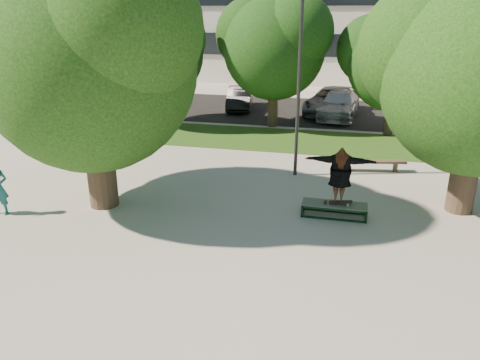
% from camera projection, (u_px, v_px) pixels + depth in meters
% --- Properties ---
extents(ground, '(120.00, 120.00, 0.00)m').
position_uv_depth(ground, '(233.00, 234.00, 12.15)').
color(ground, gray).
rests_on(ground, ground).
extents(grass_strip, '(30.00, 4.00, 0.02)m').
position_uv_depth(grass_strip, '(308.00, 141.00, 20.61)').
color(grass_strip, '#1E4413').
rests_on(grass_strip, ground).
extents(asphalt_strip, '(40.00, 8.00, 0.01)m').
position_uv_depth(asphalt_strip, '(301.00, 111.00, 26.76)').
color(asphalt_strip, black).
rests_on(asphalt_strip, ground).
extents(tree_left, '(6.96, 5.95, 7.12)m').
position_uv_depth(tree_left, '(87.00, 52.00, 12.56)').
color(tree_left, '#38281E').
rests_on(tree_left, ground).
extents(tree_right, '(6.24, 5.33, 6.51)m').
position_uv_depth(tree_right, '(479.00, 66.00, 12.27)').
color(tree_right, '#38281E').
rests_on(tree_right, ground).
extents(bg_tree_left, '(5.28, 4.51, 5.77)m').
position_uv_depth(bg_tree_left, '(156.00, 48.00, 22.40)').
color(bg_tree_left, '#38281E').
rests_on(bg_tree_left, ground).
extents(bg_tree_mid, '(5.76, 4.92, 6.24)m').
position_uv_depth(bg_tree_mid, '(273.00, 42.00, 22.03)').
color(bg_tree_mid, '#38281E').
rests_on(bg_tree_mid, ground).
extents(bg_tree_right, '(5.04, 4.31, 5.43)m').
position_uv_depth(bg_tree_right, '(394.00, 57.00, 20.55)').
color(bg_tree_right, '#38281E').
rests_on(bg_tree_right, ground).
extents(lamppost, '(0.25, 0.15, 6.11)m').
position_uv_depth(lamppost, '(299.00, 85.00, 15.41)').
color(lamppost, '#2D2D30').
rests_on(lamppost, ground).
extents(grind_box, '(1.80, 0.60, 0.38)m').
position_uv_depth(grind_box, '(334.00, 210.00, 13.15)').
color(grind_box, black).
rests_on(grind_box, ground).
extents(skater_rig, '(1.94, 0.54, 1.66)m').
position_uv_depth(skater_rig, '(340.00, 175.00, 12.77)').
color(skater_rig, white).
rests_on(skater_rig, grind_box).
extents(bench, '(2.67, 0.82, 0.41)m').
position_uv_depth(bench, '(368.00, 162.00, 16.75)').
color(bench, '#4B402D').
rests_on(bench, ground).
extents(car_silver_a, '(1.72, 4.06, 1.37)m').
position_uv_depth(car_silver_a, '(148.00, 96.00, 27.35)').
color(car_silver_a, '#B1B1B7').
rests_on(car_silver_a, asphalt_strip).
extents(car_dark, '(1.99, 4.04, 1.27)m').
position_uv_depth(car_dark, '(240.00, 98.00, 27.02)').
color(car_dark, black).
rests_on(car_dark, asphalt_strip).
extents(car_grey, '(3.17, 5.43, 1.42)m').
position_uv_depth(car_grey, '(332.00, 101.00, 25.77)').
color(car_grey, slate).
rests_on(car_grey, asphalt_strip).
extents(car_silver_b, '(2.27, 4.81, 1.36)m').
position_uv_depth(car_silver_b, '(339.00, 105.00, 25.01)').
color(car_silver_b, '#ADADB2').
rests_on(car_silver_b, asphalt_strip).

